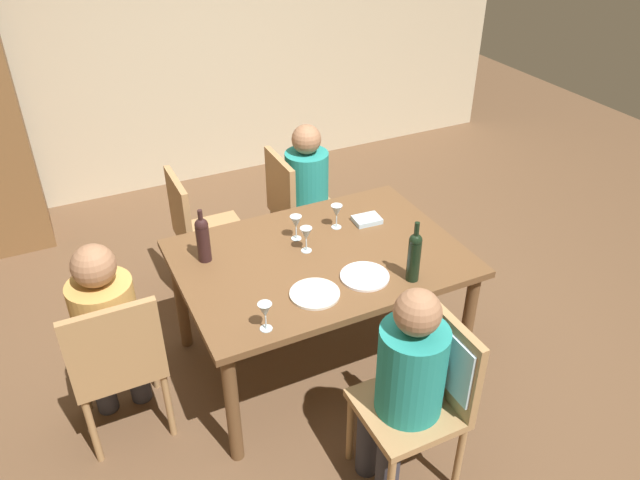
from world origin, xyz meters
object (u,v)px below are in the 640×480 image
wine_glass_near_right (265,311)px  wine_glass_centre (337,212)px  chair_near (432,379)px  chair_left_end (117,359)px  chair_far_left (199,228)px  wine_bottle_dark_red (203,238)px  dinner_plate_guest_left (315,294)px  chair_far_right (296,205)px  person_man_guest (310,188)px  person_woman_host (405,380)px  wine_glass_near_left (296,223)px  dining_table (320,268)px  wine_bottle_tall_green (414,255)px  dinner_plate_host (365,276)px  wine_glass_far (306,235)px  person_man_bearded (108,326)px

wine_glass_near_right → wine_glass_centre: bearing=43.1°
chair_near → chair_left_end: 1.53m
chair_far_left → wine_glass_near_right: (-0.06, -1.37, 0.33)m
wine_glass_centre → wine_bottle_dark_red: bearing=179.1°
chair_near → dinner_plate_guest_left: (-0.30, 0.62, 0.17)m
chair_far_right → wine_bottle_dark_red: bearing=-50.6°
chair_far_right → wine_glass_near_right: chair_far_right is taller
chair_far_right → person_man_guest: bearing=90.0°
chair_near → wine_bottle_dark_red: wine_bottle_dark_red is taller
person_woman_host → dinner_plate_guest_left: person_woman_host is taller
wine_glass_near_left → wine_glass_centre: (0.26, 0.01, 0.00)m
dining_table → chair_left_end: 1.17m
chair_near → wine_bottle_tall_green: bearing=-22.2°
dinner_plate_guest_left → wine_glass_near_left: bearing=75.9°
chair_left_end → person_man_guest: 1.84m
chair_left_end → wine_bottle_tall_green: (1.49, -0.32, 0.37)m
chair_far_right → wine_bottle_tall_green: wine_bottle_tall_green is taller
chair_left_end → wine_glass_near_right: (0.66, -0.36, 0.33)m
dinner_plate_host → wine_glass_centre: bearing=79.4°
person_woman_host → dinner_plate_host: bearing=-12.9°
wine_bottle_dark_red → wine_glass_far: bearing=-16.9°
chair_far_right → person_man_guest: 0.16m
chair_left_end → person_man_guest: bearing=33.5°
person_woman_host → wine_glass_centre: person_woman_host is taller
chair_far_left → chair_far_right: bearing=90.0°
wine_glass_near_left → person_man_guest: bearing=59.4°
wine_bottle_tall_green → dining_table: bearing=129.4°
dinner_plate_host → dining_table: bearing=112.5°
dinner_plate_guest_left → wine_glass_far: bearing=71.2°
person_man_bearded → wine_glass_near_left: (1.11, 0.19, 0.20)m
wine_glass_far → wine_glass_centre: bearing=29.5°
wine_glass_centre → wine_glass_near_right: 0.97m
chair_far_left → person_man_bearded: bearing=-38.6°
dinner_plate_host → dinner_plate_guest_left: same height
chair_far_right → wine_bottle_dark_red: 1.15m
person_man_guest → wine_glass_centre: person_man_guest is taller
wine_glass_near_left → dinner_plate_guest_left: bearing=-104.1°
chair_left_end → dinner_plate_guest_left: (0.98, -0.22, 0.23)m
wine_bottle_tall_green → wine_glass_near_left: (-0.38, 0.62, -0.04)m
dining_table → wine_bottle_tall_green: (0.33, -0.41, 0.24)m
wine_glass_centre → dining_table: bearing=-134.1°
person_man_guest → wine_glass_near_right: person_man_guest is taller
chair_far_left → wine_bottle_tall_green: size_ratio=2.68×
chair_far_left → wine_glass_far: (0.39, -0.85, 0.33)m
person_woman_host → wine_glass_far: (-0.02, 1.00, 0.20)m
chair_far_left → person_woman_host: bearing=12.5°
wine_bottle_tall_green → wine_glass_centre: bearing=100.7°
wine_bottle_dark_red → dinner_plate_guest_left: bearing=-53.4°
wine_bottle_dark_red → dining_table: bearing=-22.0°
person_woman_host → wine_glass_near_right: size_ratio=7.64×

